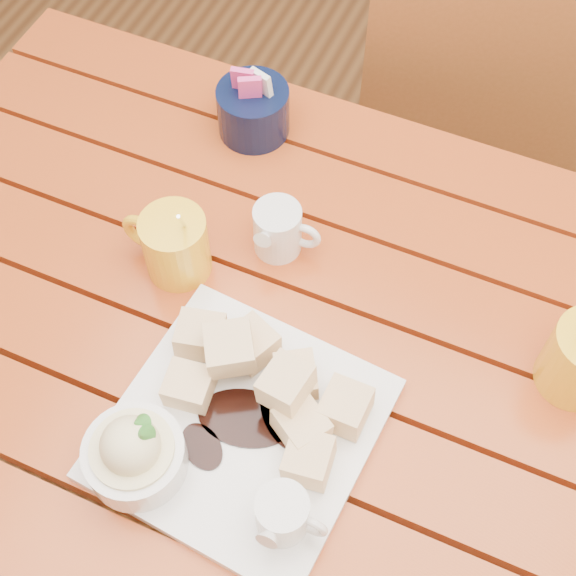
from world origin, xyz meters
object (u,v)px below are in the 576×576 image
at_px(dessert_plate, 220,429).
at_px(coffee_mug_left, 174,244).
at_px(table, 284,365).
at_px(chair_far, 478,120).

height_order(dessert_plate, coffee_mug_left, coffee_mug_left).
xyz_separation_m(table, chair_far, (0.10, 0.67, -0.12)).
xyz_separation_m(table, coffee_mug_left, (-0.16, 0.03, 0.16)).
relative_size(table, chair_far, 1.30).
distance_m(dessert_plate, chair_far, 0.88).
relative_size(dessert_plate, coffee_mug_left, 2.18).
distance_m(table, dessert_plate, 0.22).
bearing_deg(dessert_plate, table, 88.66).
relative_size(coffee_mug_left, chair_far, 0.15).
distance_m(table, coffee_mug_left, 0.23).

